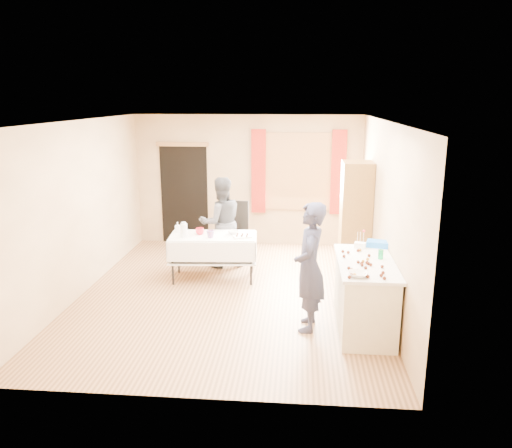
# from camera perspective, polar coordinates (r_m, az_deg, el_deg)

# --- Properties ---
(floor) EXTENTS (4.50, 5.50, 0.02)m
(floor) POSITION_cam_1_polar(r_m,az_deg,el_deg) (7.73, -3.01, -8.02)
(floor) COLOR #9E7047
(floor) RESTS_ON ground
(ceiling) EXTENTS (4.50, 5.50, 0.02)m
(ceiling) POSITION_cam_1_polar(r_m,az_deg,el_deg) (7.16, -3.28, 11.76)
(ceiling) COLOR white
(ceiling) RESTS_ON floor
(wall_back) EXTENTS (4.50, 0.02, 2.60)m
(wall_back) POSITION_cam_1_polar(r_m,az_deg,el_deg) (10.03, -0.92, 4.97)
(wall_back) COLOR tan
(wall_back) RESTS_ON floor
(wall_front) EXTENTS (4.50, 0.02, 2.60)m
(wall_front) POSITION_cam_1_polar(r_m,az_deg,el_deg) (4.73, -7.85, -5.93)
(wall_front) COLOR tan
(wall_front) RESTS_ON floor
(wall_left) EXTENTS (0.02, 5.50, 2.60)m
(wall_left) POSITION_cam_1_polar(r_m,az_deg,el_deg) (7.97, -19.45, 1.72)
(wall_left) COLOR tan
(wall_left) RESTS_ON floor
(wall_right) EXTENTS (0.02, 5.50, 2.60)m
(wall_right) POSITION_cam_1_polar(r_m,az_deg,el_deg) (7.37, 14.54, 1.10)
(wall_right) COLOR tan
(wall_right) RESTS_ON floor
(window_frame) EXTENTS (1.32, 0.06, 1.52)m
(window_frame) POSITION_cam_1_polar(r_m,az_deg,el_deg) (9.90, 4.84, 5.98)
(window_frame) COLOR olive
(window_frame) RESTS_ON wall_back
(window_pane) EXTENTS (1.20, 0.02, 1.40)m
(window_pane) POSITION_cam_1_polar(r_m,az_deg,el_deg) (9.89, 4.84, 5.97)
(window_pane) COLOR white
(window_pane) RESTS_ON wall_back
(curtain_left) EXTENTS (0.28, 0.06, 1.65)m
(curtain_left) POSITION_cam_1_polar(r_m,az_deg,el_deg) (9.89, 0.29, 6.01)
(curtain_left) COLOR maroon
(curtain_left) RESTS_ON wall_back
(curtain_right) EXTENTS (0.28, 0.06, 1.65)m
(curtain_right) POSITION_cam_1_polar(r_m,az_deg,el_deg) (9.88, 9.39, 5.82)
(curtain_right) COLOR maroon
(curtain_right) RESTS_ON wall_back
(doorway) EXTENTS (0.95, 0.04, 2.00)m
(doorway) POSITION_cam_1_polar(r_m,az_deg,el_deg) (10.26, -8.18, 3.35)
(doorway) COLOR black
(doorway) RESTS_ON floor
(door_lintel) EXTENTS (1.05, 0.06, 0.08)m
(door_lintel) POSITION_cam_1_polar(r_m,az_deg,el_deg) (10.09, -8.43, 9.01)
(door_lintel) COLOR olive
(door_lintel) RESTS_ON wall_back
(cabinet) EXTENTS (0.50, 0.60, 1.89)m
(cabinet) POSITION_cam_1_polar(r_m,az_deg,el_deg) (8.64, 11.29, 0.77)
(cabinet) COLOR brown
(cabinet) RESTS_ON floor
(counter) EXTENTS (0.71, 1.49, 0.91)m
(counter) POSITION_cam_1_polar(r_m,az_deg,el_deg) (6.63, 12.27, -7.93)
(counter) COLOR beige
(counter) RESTS_ON floor
(party_table) EXTENTS (1.46, 0.83, 0.75)m
(party_table) POSITION_cam_1_polar(r_m,az_deg,el_deg) (8.22, -4.90, -3.30)
(party_table) COLOR black
(party_table) RESTS_ON floor
(chair) EXTENTS (0.50, 0.50, 1.11)m
(chair) POSITION_cam_1_polar(r_m,az_deg,el_deg) (9.04, -2.51, -2.38)
(chair) COLOR black
(chair) RESTS_ON floor
(girl) EXTENTS (0.65, 0.46, 1.67)m
(girl) POSITION_cam_1_polar(r_m,az_deg,el_deg) (6.37, 6.14, -4.91)
(girl) COLOR #22233B
(girl) RESTS_ON floor
(woman) EXTENTS (1.21, 1.17, 1.60)m
(woman) POSITION_cam_1_polar(r_m,az_deg,el_deg) (8.73, -4.02, 0.18)
(woman) COLOR black
(woman) RESTS_ON floor
(soda_can) EXTENTS (0.07, 0.07, 0.12)m
(soda_can) POSITION_cam_1_polar(r_m,az_deg,el_deg) (6.59, 14.06, -3.38)
(soda_can) COLOR #14934A
(soda_can) RESTS_ON counter
(mixing_bowl) EXTENTS (0.30, 0.30, 0.06)m
(mixing_bowl) POSITION_cam_1_polar(r_m,az_deg,el_deg) (5.91, 11.53, -5.66)
(mixing_bowl) COLOR white
(mixing_bowl) RESTS_ON counter
(foam_block) EXTENTS (0.17, 0.14, 0.08)m
(foam_block) POSITION_cam_1_polar(r_m,az_deg,el_deg) (7.00, 11.80, -2.40)
(foam_block) COLOR white
(foam_block) RESTS_ON counter
(blue_basket) EXTENTS (0.34, 0.27, 0.08)m
(blue_basket) POSITION_cam_1_polar(r_m,az_deg,el_deg) (7.12, 13.77, -2.21)
(blue_basket) COLOR blue
(blue_basket) RESTS_ON counter
(pitcher) EXTENTS (0.14, 0.14, 0.22)m
(pitcher) POSITION_cam_1_polar(r_m,az_deg,el_deg) (8.04, -8.24, -0.74)
(pitcher) COLOR silver
(pitcher) RESTS_ON party_table
(cup_red) EXTENTS (0.14, 0.14, 0.11)m
(cup_red) POSITION_cam_1_polar(r_m,az_deg,el_deg) (8.18, -6.44, -0.83)
(cup_red) COLOR red
(cup_red) RESTS_ON party_table
(cup_rainbow) EXTENTS (0.21, 0.21, 0.12)m
(cup_rainbow) POSITION_cam_1_polar(r_m,az_deg,el_deg) (7.97, -5.24, -1.15)
(cup_rainbow) COLOR red
(cup_rainbow) RESTS_ON party_table
(small_bowl) EXTENTS (0.20, 0.20, 0.05)m
(small_bowl) POSITION_cam_1_polar(r_m,az_deg,el_deg) (8.18, -2.60, -0.94)
(small_bowl) COLOR white
(small_bowl) RESTS_ON party_table
(pastry_tray) EXTENTS (0.33, 0.28, 0.02)m
(pastry_tray) POSITION_cam_1_polar(r_m,az_deg,el_deg) (7.99, -1.59, -1.42)
(pastry_tray) COLOR white
(pastry_tray) RESTS_ON party_table
(bottle) EXTENTS (0.08, 0.08, 0.17)m
(bottle) POSITION_cam_1_polar(r_m,az_deg,el_deg) (8.36, -8.94, -0.35)
(bottle) COLOR white
(bottle) RESTS_ON party_table
(cake_balls) EXTENTS (0.47, 1.12, 0.04)m
(cake_balls) POSITION_cam_1_polar(r_m,az_deg,el_deg) (6.25, 12.02, -4.62)
(cake_balls) COLOR #3F2314
(cake_balls) RESTS_ON counter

